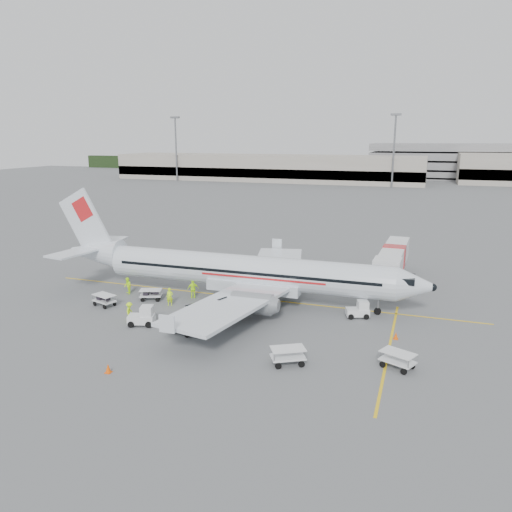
# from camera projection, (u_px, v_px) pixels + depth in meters

# --- Properties ---
(ground) EXTENTS (360.00, 360.00, 0.00)m
(ground) POSITION_uv_depth(u_px,v_px,m) (249.00, 298.00, 49.14)
(ground) COLOR #56595B
(stripe_lead) EXTENTS (44.00, 0.20, 0.01)m
(stripe_lead) POSITION_uv_depth(u_px,v_px,m) (249.00, 298.00, 49.14)
(stripe_lead) COLOR yellow
(stripe_lead) RESTS_ON ground
(stripe_cross) EXTENTS (0.20, 20.00, 0.01)m
(stripe_cross) POSITION_uv_depth(u_px,v_px,m) (389.00, 349.00, 37.36)
(stripe_cross) COLOR yellow
(stripe_cross) RESTS_ON ground
(terminal_west) EXTENTS (110.00, 22.00, 9.00)m
(terminal_west) POSITION_uv_depth(u_px,v_px,m) (267.00, 168.00, 180.27)
(terminal_west) COLOR gray
(terminal_west) RESTS_ON ground
(parking_garage) EXTENTS (62.00, 24.00, 14.00)m
(parking_garage) POSITION_uv_depth(u_px,v_px,m) (456.00, 160.00, 186.70)
(parking_garage) COLOR slate
(parking_garage) RESTS_ON ground
(treeline) EXTENTS (300.00, 3.00, 6.00)m
(treeline) POSITION_uv_depth(u_px,v_px,m) (390.00, 167.00, 209.34)
(treeline) COLOR black
(treeline) RESTS_ON ground
(mast_west) EXTENTS (3.20, 1.20, 22.00)m
(mast_west) POSITION_uv_depth(u_px,v_px,m) (176.00, 149.00, 177.21)
(mast_west) COLOR slate
(mast_west) RESTS_ON ground
(mast_center) EXTENTS (3.20, 1.20, 22.00)m
(mast_center) POSITION_uv_depth(u_px,v_px,m) (394.00, 151.00, 153.48)
(mast_center) COLOR slate
(mast_center) RESTS_ON ground
(aircraft) EXTENTS (37.01, 29.18, 10.11)m
(aircraft) POSITION_uv_depth(u_px,v_px,m) (246.00, 250.00, 47.14)
(aircraft) COLOR silver
(aircraft) RESTS_ON ground
(jet_bridge) EXTENTS (3.50, 15.66, 4.09)m
(jet_bridge) POSITION_uv_depth(u_px,v_px,m) (393.00, 264.00, 53.80)
(jet_bridge) COLOR silver
(jet_bridge) RESTS_ON ground
(belt_loader) EXTENTS (5.61, 3.75, 2.85)m
(belt_loader) POSITION_uv_depth(u_px,v_px,m) (207.00, 303.00, 43.26)
(belt_loader) COLOR silver
(belt_loader) RESTS_ON ground
(tug_fore) EXTENTS (2.23, 1.73, 1.52)m
(tug_fore) POSITION_uv_depth(u_px,v_px,m) (358.00, 309.00, 43.71)
(tug_fore) COLOR silver
(tug_fore) RESTS_ON ground
(tug_mid) EXTENTS (2.44, 1.80, 1.68)m
(tug_mid) POSITION_uv_depth(u_px,v_px,m) (185.00, 323.00, 40.20)
(tug_mid) COLOR silver
(tug_mid) RESTS_ON ground
(tug_aft) EXTENTS (2.43, 1.83, 1.67)m
(tug_aft) POSITION_uv_depth(u_px,v_px,m) (141.00, 316.00, 41.89)
(tug_aft) COLOR silver
(tug_aft) RESTS_ON ground
(cart_loaded_a) EXTENTS (2.36, 1.84, 1.08)m
(cart_loaded_a) POSITION_uv_depth(u_px,v_px,m) (151.00, 295.00, 48.37)
(cart_loaded_a) COLOR silver
(cart_loaded_a) RESTS_ON ground
(cart_loaded_b) EXTENTS (2.44, 1.88, 1.12)m
(cart_loaded_b) POSITION_uv_depth(u_px,v_px,m) (104.00, 300.00, 46.70)
(cart_loaded_b) COLOR silver
(cart_loaded_b) RESTS_ON ground
(cart_empty_a) EXTENTS (2.74, 2.37, 1.23)m
(cart_empty_a) POSITION_uv_depth(u_px,v_px,m) (288.00, 356.00, 34.69)
(cart_empty_a) COLOR silver
(cart_empty_a) RESTS_ON ground
(cart_empty_b) EXTENTS (2.63, 2.17, 1.19)m
(cart_empty_b) POSITION_uv_depth(u_px,v_px,m) (398.00, 360.00, 34.11)
(cart_empty_b) COLOR silver
(cart_empty_b) RESTS_ON ground
(cone_nose) EXTENTS (0.37, 0.37, 0.60)m
(cone_nose) POSITION_uv_depth(u_px,v_px,m) (396.00, 335.00, 39.10)
(cone_nose) COLOR #F25005
(cone_nose) RESTS_ON ground
(cone_port) EXTENTS (0.43, 0.43, 0.69)m
(cone_port) POSITION_uv_depth(u_px,v_px,m) (287.00, 269.00, 58.60)
(cone_port) COLOR #F25005
(cone_port) RESTS_ON ground
(cone_stbd) EXTENTS (0.41, 0.41, 0.67)m
(cone_stbd) POSITION_uv_depth(u_px,v_px,m) (108.00, 368.00, 33.52)
(cone_stbd) COLOR #F25005
(cone_stbd) RESTS_ON ground
(crew_a) EXTENTS (0.73, 0.60, 1.70)m
(crew_a) POSITION_uv_depth(u_px,v_px,m) (170.00, 297.00, 46.78)
(crew_a) COLOR #B8EE12
(crew_a) RESTS_ON ground
(crew_b) EXTENTS (1.04, 1.04, 1.70)m
(crew_b) POSITION_uv_depth(u_px,v_px,m) (128.00, 286.00, 50.18)
(crew_b) COLOR #B8EE12
(crew_b) RESTS_ON ground
(crew_c) EXTENTS (0.85, 1.15, 1.60)m
(crew_c) POSITION_uv_depth(u_px,v_px,m) (130.00, 311.00, 43.08)
(crew_c) COLOR #B8EE12
(crew_c) RESTS_ON ground
(crew_d) EXTENTS (1.17, 0.97, 1.88)m
(crew_d) POSITION_uv_depth(u_px,v_px,m) (193.00, 289.00, 48.94)
(crew_d) COLOR #B8EE12
(crew_d) RESTS_ON ground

